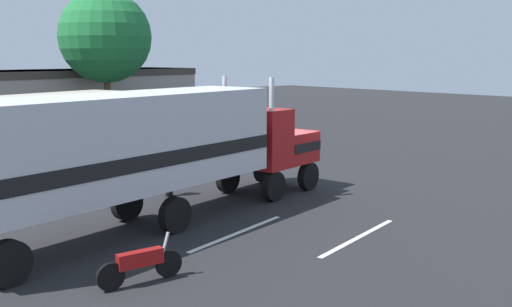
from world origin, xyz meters
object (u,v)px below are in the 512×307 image
Objects in this scene: person_bystander at (168,173)px; tree_center at (105,37)px; semi_truck at (151,146)px; motorcycle at (141,264)px; parked_bus at (24,124)px.

tree_center is (6.82, 17.84, 5.60)m from person_bystander.
semi_truck is 8.82× the size of person_bystander.
motorcycle is at bearing -116.00° from tree_center.
tree_center is at bearing 65.85° from semi_truck.
semi_truck is at bearing -130.22° from person_bystander.
parked_bus reaches higher than person_bystander.
semi_truck reaches higher than parked_bus.
person_bystander is 19.91m from tree_center.
tree_center is at bearing 64.00° from motorcycle.
semi_truck is 23.14m from tree_center.
tree_center reaches higher than parked_bus.
parked_bus reaches higher than motorcycle.
person_bystander is at bearing 49.78° from semi_truck.
motorcycle is at bearing -124.90° from semi_truck.
motorcycle is 28.14m from tree_center.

